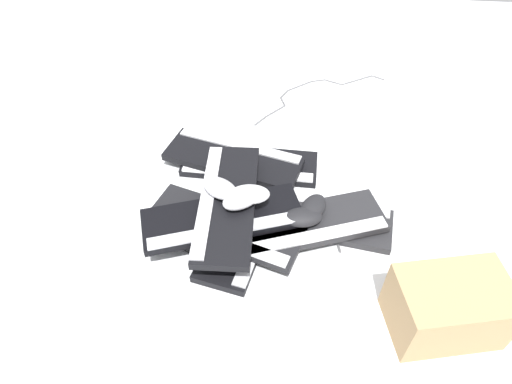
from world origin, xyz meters
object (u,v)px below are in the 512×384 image
at_px(keyboard_1, 249,165).
at_px(keyboard_2, 245,225).
at_px(keyboard_3, 307,225).
at_px(keyboard_4, 224,226).
at_px(keyboard_5, 223,218).
at_px(keyboard_0, 316,217).
at_px(mouse_1, 313,208).
at_px(mouse_3, 250,194).
at_px(mouse_0, 241,199).
at_px(mouse_2, 220,188).
at_px(cardboard_box, 448,307).
at_px(mouse_4, 303,217).
at_px(keyboard_7, 233,158).
at_px(keyboard_6, 227,202).

xyz_separation_m(keyboard_1, keyboard_2, (0.01, -0.26, 0.00)).
xyz_separation_m(keyboard_3, keyboard_4, (-0.23, -0.03, 0.00)).
distance_m(keyboard_3, keyboard_5, 0.24).
distance_m(keyboard_0, mouse_1, 0.07).
distance_m(keyboard_2, mouse_3, 0.13).
height_order(keyboard_5, mouse_0, mouse_0).
bearing_deg(mouse_0, keyboard_3, -35.18).
bearing_deg(keyboard_1, mouse_2, -103.01).
bearing_deg(keyboard_2, keyboard_0, 13.65).
bearing_deg(cardboard_box, keyboard_0, 134.23).
relative_size(mouse_4, cardboard_box, 0.43).
height_order(mouse_2, cardboard_box, cardboard_box).
bearing_deg(keyboard_4, keyboard_0, 18.27).
distance_m(keyboard_3, cardboard_box, 0.41).
xyz_separation_m(keyboard_3, mouse_3, (-0.16, 0.01, 0.10)).
height_order(keyboard_7, mouse_1, mouse_1).
bearing_deg(mouse_1, keyboard_4, 127.06).
relative_size(keyboard_1, mouse_4, 4.04).
bearing_deg(mouse_1, keyboard_0, -6.35).
xyz_separation_m(keyboard_0, keyboard_3, (-0.03, -0.06, 0.03)).
xyz_separation_m(keyboard_2, keyboard_6, (-0.05, 0.00, 0.09)).
relative_size(mouse_0, cardboard_box, 0.43).
relative_size(keyboard_0, keyboard_2, 0.99).
xyz_separation_m(keyboard_4, keyboard_5, (-0.00, 0.00, 0.03)).
height_order(keyboard_3, mouse_4, mouse_4).
bearing_deg(keyboard_4, mouse_3, 30.56).
bearing_deg(keyboard_7, mouse_0, -77.36).
relative_size(keyboard_6, mouse_0, 4.05).
relative_size(keyboard_3, mouse_3, 4.23).
bearing_deg(keyboard_0, mouse_2, -173.62).
bearing_deg(keyboard_7, keyboard_5, -88.45).
height_order(keyboard_1, keyboard_6, keyboard_6).
bearing_deg(cardboard_box, keyboard_5, 158.01).
distance_m(keyboard_2, keyboard_3, 0.18).
xyz_separation_m(keyboard_2, keyboard_4, (-0.05, -0.04, 0.03)).
relative_size(keyboard_1, cardboard_box, 1.75).
xyz_separation_m(mouse_3, mouse_4, (0.15, -0.02, -0.06)).
xyz_separation_m(keyboard_3, keyboard_5, (-0.24, -0.02, 0.03)).
relative_size(keyboard_6, mouse_2, 4.05).
height_order(keyboard_3, keyboard_5, keyboard_5).
xyz_separation_m(keyboard_3, mouse_2, (-0.25, 0.03, 0.10)).
xyz_separation_m(mouse_4, cardboard_box, (0.34, -0.25, 0.00)).
height_order(keyboard_1, keyboard_3, keyboard_3).
distance_m(keyboard_3, mouse_2, 0.27).
xyz_separation_m(keyboard_4, mouse_0, (0.05, 0.02, 0.10)).
height_order(keyboard_5, mouse_3, mouse_3).
xyz_separation_m(keyboard_0, mouse_4, (-0.04, -0.06, 0.07)).
relative_size(mouse_1, mouse_3, 1.00).
bearing_deg(keyboard_3, mouse_0, -178.26).
bearing_deg(keyboard_3, keyboard_4, -173.22).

